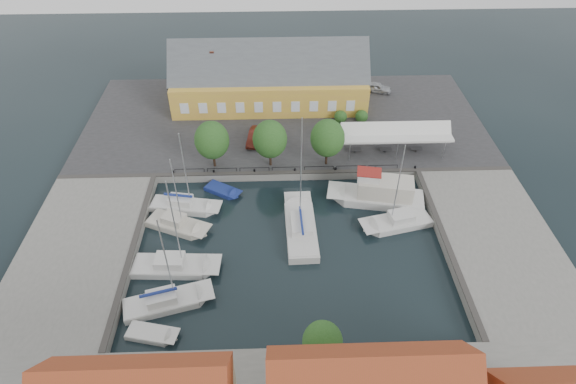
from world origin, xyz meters
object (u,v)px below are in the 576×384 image
object	(u,v)px
car_red	(255,137)
launch_nw	(223,191)
west_boat_b	(177,226)
car_silver	(377,88)
trawler	(379,195)
west_boat_a	(184,207)
west_boat_c	(175,267)
tent_canopy	(396,134)
warehouse	(265,80)
east_boat_a	(397,223)
center_sailboat	(301,228)
west_boat_d	(167,303)
launch_sw	(152,335)

from	to	relation	value
car_red	launch_nw	world-z (taller)	car_red
west_boat_b	car_silver	bearing A→B (deg)	46.47
trawler	west_boat_b	distance (m)	23.38
west_boat_a	west_boat_c	bearing A→B (deg)	-88.52
west_boat_a	west_boat_b	distance (m)	3.15
tent_canopy	car_red	distance (m)	18.36
warehouse	trawler	bearing A→B (deg)	-59.57
east_boat_a	launch_nw	size ratio (longest dim) A/B	2.39
center_sailboat	west_boat_c	xyz separation A→B (m)	(-13.03, -5.08, -0.10)
east_boat_a	west_boat_b	distance (m)	24.44
west_boat_a	west_boat_c	size ratio (longest dim) A/B	0.92
west_boat_d	launch_nw	bearing A→B (deg)	76.17
car_silver	west_boat_c	distance (m)	43.60
warehouse	tent_canopy	world-z (taller)	warehouse
car_silver	car_red	world-z (taller)	car_red
warehouse	tent_canopy	xyz separation A→B (m)	(16.60, -13.86, -0.74)
trawler	west_boat_b	bearing A→B (deg)	-170.96
west_boat_d	launch_sw	bearing A→B (deg)	-103.17
warehouse	tent_canopy	bearing A→B (deg)	-39.86
tent_canopy	launch_nw	xyz separation A→B (m)	(-21.84, -6.42, -3.59)
car_red	car_silver	bearing A→B (deg)	45.33
car_silver	launch_nw	size ratio (longest dim) A/B	0.93
center_sailboat	west_boat_b	world-z (taller)	center_sailboat
launch_nw	west_boat_c	bearing A→B (deg)	-108.20
car_silver	car_red	bearing A→B (deg)	143.02
trawler	west_boat_d	world-z (taller)	west_boat_d
launch_sw	warehouse	bearing A→B (deg)	75.89
tent_canopy	car_silver	size ratio (longest dim) A/B	3.15
trawler	car_red	bearing A→B (deg)	141.71
west_boat_d	launch_sw	xyz separation A→B (m)	(-0.79, -3.37, -0.18)
west_boat_d	west_boat_b	bearing A→B (deg)	92.79
car_red	west_boat_a	size ratio (longest dim) A/B	0.43
tent_canopy	west_boat_c	world-z (taller)	west_boat_c
car_silver	west_boat_d	bearing A→B (deg)	163.47
east_boat_a	west_boat_b	bearing A→B (deg)	179.11
west_boat_c	east_boat_a	bearing A→B (deg)	13.38
center_sailboat	west_boat_d	size ratio (longest dim) A/B	1.27
warehouse	car_red	xyz separation A→B (m)	(-1.43, -10.99, -2.66)
west_boat_c	launch_nw	xyz separation A→B (m)	(3.96, 12.06, -0.17)
east_boat_a	launch_sw	world-z (taller)	east_boat_a
east_boat_a	west_boat_a	xyz separation A→B (m)	(-24.08, 3.51, 0.01)
tent_canopy	car_red	world-z (taller)	tent_canopy
car_red	east_boat_a	distance (m)	22.50
car_red	trawler	xyz separation A→B (m)	(14.71, -11.62, -0.75)
warehouse	west_boat_c	size ratio (longest dim) A/B	2.38
warehouse	west_boat_a	bearing A→B (deg)	-112.19
center_sailboat	west_boat_d	distance (m)	16.19
west_boat_d	east_boat_a	bearing A→B (deg)	22.82
trawler	launch_sw	distance (m)	29.20
launch_sw	trawler	bearing A→B (deg)	36.83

